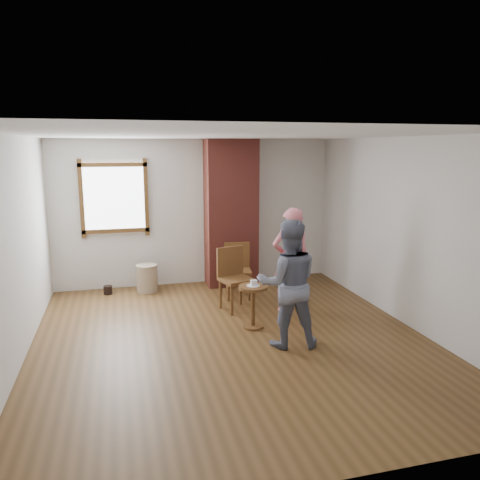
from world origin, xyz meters
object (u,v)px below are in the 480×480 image
(dining_chair_left, at_px, (234,275))
(side_table, at_px, (253,300))
(dining_chair_right, at_px, (238,267))
(man, at_px, (288,284))
(stoneware_crock, at_px, (147,278))
(person_pink, at_px, (291,260))

(dining_chair_left, height_order, side_table, dining_chair_left)
(dining_chair_left, distance_m, dining_chair_right, 0.60)
(dining_chair_left, bearing_deg, dining_chair_right, 54.51)
(dining_chair_right, distance_m, man, 2.09)
(dining_chair_right, bearing_deg, side_table, -85.89)
(stoneware_crock, xyz_separation_m, person_pink, (2.04, -1.55, 0.56))
(dining_chair_right, distance_m, side_table, 1.42)
(dining_chair_right, height_order, side_table, dining_chair_right)
(stoneware_crock, relative_size, dining_chair_left, 0.49)
(dining_chair_left, relative_size, person_pink, 0.60)
(side_table, bearing_deg, man, -68.83)
(person_pink, bearing_deg, side_table, 35.39)
(side_table, bearing_deg, person_pink, 35.07)
(side_table, height_order, person_pink, person_pink)
(man, xyz_separation_m, person_pink, (0.48, 1.18, -0.01))
(stoneware_crock, bearing_deg, person_pink, -37.18)
(person_pink, bearing_deg, man, 68.03)
(stoneware_crock, relative_size, person_pink, 0.30)
(dining_chair_left, relative_size, side_table, 1.59)
(dining_chair_right, distance_m, person_pink, 1.11)
(dining_chair_right, xyz_separation_m, side_table, (-0.14, -1.41, -0.10))
(man, bearing_deg, dining_chair_right, -76.47)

